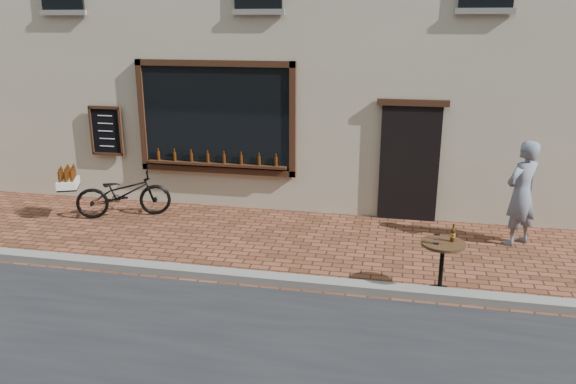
# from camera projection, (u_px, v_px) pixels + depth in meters

# --- Properties ---
(ground) EXTENTS (90.00, 90.00, 0.00)m
(ground) POSITION_uv_depth(u_px,v_px,m) (269.00, 289.00, 8.04)
(ground) COLOR #4E2A19
(ground) RESTS_ON ground
(kerb) EXTENTS (90.00, 0.25, 0.12)m
(kerb) POSITION_uv_depth(u_px,v_px,m) (272.00, 279.00, 8.21)
(kerb) COLOR slate
(kerb) RESTS_ON ground
(cargo_bicycle) EXTENTS (2.13, 1.36, 1.01)m
(cargo_bicycle) POSITION_uv_depth(u_px,v_px,m) (122.00, 193.00, 10.92)
(cargo_bicycle) COLOR black
(cargo_bicycle) RESTS_ON ground
(bistro_table) EXTENTS (0.61, 0.61, 1.04)m
(bistro_table) POSITION_uv_depth(u_px,v_px,m) (442.00, 257.00, 7.74)
(bistro_table) COLOR black
(bistro_table) RESTS_ON ground
(pedestrian) EXTENTS (0.78, 0.76, 1.81)m
(pedestrian) POSITION_uv_depth(u_px,v_px,m) (521.00, 193.00, 9.43)
(pedestrian) COLOR slate
(pedestrian) RESTS_ON ground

